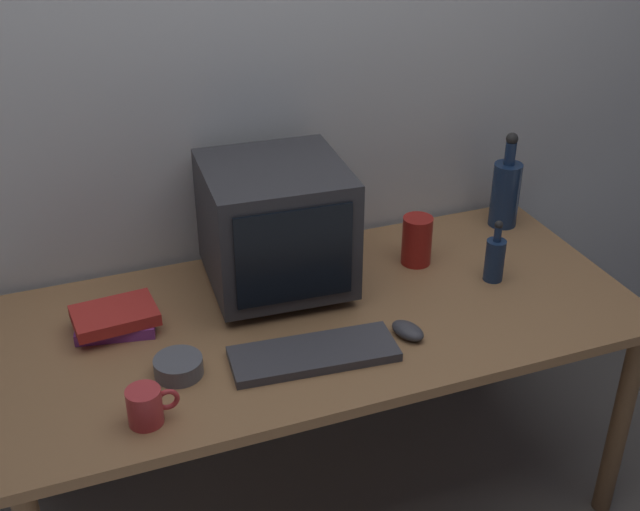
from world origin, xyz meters
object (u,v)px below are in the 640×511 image
at_px(bottle_short, 495,258).
at_px(metal_canister, 417,240).
at_px(keyboard, 314,354).
at_px(bottle_tall, 506,191).
at_px(mug, 146,406).
at_px(computer_mouse, 408,331).
at_px(cd_spindle, 178,367).
at_px(crt_monitor, 276,226).
at_px(book_stack, 115,319).

xyz_separation_m(bottle_short, metal_canister, (-0.17, 0.17, 0.00)).
distance_m(keyboard, bottle_tall, 0.96).
height_order(mug, metal_canister, metal_canister).
bearing_deg(bottle_tall, computer_mouse, -140.89).
distance_m(mug, metal_canister, 0.99).
xyz_separation_m(keyboard, bottle_tall, (0.83, 0.46, 0.11)).
xyz_separation_m(mug, metal_canister, (0.89, 0.43, 0.03)).
height_order(computer_mouse, cd_spindle, cd_spindle).
height_order(crt_monitor, bottle_tall, crt_monitor).
distance_m(crt_monitor, metal_canister, 0.45).
xyz_separation_m(crt_monitor, cd_spindle, (-0.35, -0.31, -0.17)).
height_order(bottle_short, book_stack, bottle_short).
bearing_deg(cd_spindle, mug, -125.07).
bearing_deg(metal_canister, bottle_tall, 18.18).
bearing_deg(bottle_tall, bottle_short, -125.85).
distance_m(crt_monitor, bottle_short, 0.64).
xyz_separation_m(computer_mouse, bottle_tall, (0.57, 0.46, 0.10)).
bearing_deg(crt_monitor, mug, -135.18).
distance_m(computer_mouse, book_stack, 0.77).
bearing_deg(metal_canister, keyboard, -143.16).
relative_size(book_stack, mug, 1.87).
bearing_deg(keyboard, computer_mouse, 5.22).
height_order(book_stack, mug, mug).
distance_m(book_stack, mug, 0.39).
bearing_deg(cd_spindle, metal_canister, 19.94).
bearing_deg(mug, bottle_short, 14.03).
relative_size(bottle_short, metal_canister, 1.27).
height_order(computer_mouse, mug, mug).
height_order(computer_mouse, book_stack, book_stack).
xyz_separation_m(keyboard, metal_canister, (0.45, 0.34, 0.06)).
height_order(book_stack, metal_canister, metal_canister).
distance_m(crt_monitor, mug, 0.66).
height_order(keyboard, computer_mouse, computer_mouse).
distance_m(keyboard, book_stack, 0.54).
distance_m(bottle_tall, bottle_short, 0.36).
bearing_deg(book_stack, bottle_tall, 7.38).
distance_m(mug, cd_spindle, 0.18).
bearing_deg(bottle_short, mug, -165.97).
bearing_deg(mug, cd_spindle, 54.93).
height_order(keyboard, metal_canister, metal_canister).
relative_size(cd_spindle, metal_canister, 0.80).
xyz_separation_m(crt_monitor, book_stack, (-0.47, -0.06, -0.16)).
xyz_separation_m(bottle_tall, book_stack, (-1.28, -0.17, -0.08)).
bearing_deg(cd_spindle, bottle_short, 6.99).
relative_size(bottle_tall, metal_canister, 2.12).
relative_size(computer_mouse, mug, 0.83).
height_order(computer_mouse, metal_canister, metal_canister).
bearing_deg(book_stack, bottle_short, -6.78).
bearing_deg(bottle_tall, keyboard, -150.82).
distance_m(keyboard, cd_spindle, 0.34).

